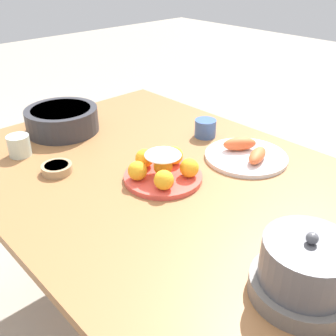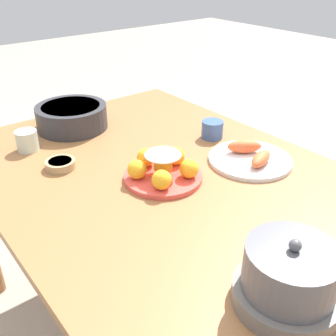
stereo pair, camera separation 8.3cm
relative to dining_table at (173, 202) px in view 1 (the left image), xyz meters
The scene contains 8 objects.
dining_table is the anchor object (origin of this frame).
cake_plate 0.12m from the dining_table, 45.16° to the left, with size 0.24×0.24×0.10m.
serving_bowl 0.58m from the dining_table, ahead, with size 0.28×0.28×0.09m.
sauce_bowl 0.39m from the dining_table, 40.14° to the left, with size 0.10×0.10×0.03m.
seafood_platter 0.30m from the dining_table, 104.15° to the right, with size 0.28×0.28×0.06m.
cup_near 0.36m from the dining_table, 64.49° to the right, with size 0.08×0.08×0.07m.
cup_far 0.56m from the dining_table, 29.72° to the left, with size 0.08×0.08×0.07m.
warming_pot 0.55m from the dining_table, 166.01° to the left, with size 0.22×0.22×0.16m.
Camera 1 is at (-0.75, 0.73, 1.38)m, focal length 42.00 mm.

